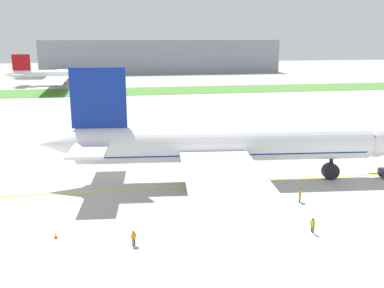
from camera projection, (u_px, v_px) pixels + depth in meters
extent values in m
plane|color=#ADAAA5|center=(229.00, 185.00, 58.69)|extent=(600.00, 600.00, 0.00)
cube|color=yellow|center=(228.00, 183.00, 59.17)|extent=(280.00, 0.36, 0.01)
cube|color=#4C8438|center=(154.00, 91.00, 161.22)|extent=(320.00, 24.00, 0.10)
cylinder|color=white|center=(225.00, 143.00, 58.54)|extent=(39.59, 8.65, 4.85)
cube|color=navy|center=(225.00, 149.00, 58.74)|extent=(37.99, 8.11, 0.58)
sphere|color=white|center=(375.00, 140.00, 60.21)|extent=(4.60, 4.60, 4.60)
cone|color=white|center=(59.00, 144.00, 56.71)|extent=(5.71, 4.62, 4.12)
cube|color=navy|center=(98.00, 98.00, 55.71)|extent=(7.09, 1.17, 7.76)
cube|color=white|center=(99.00, 133.00, 61.67)|extent=(5.06, 8.14, 0.34)
cube|color=white|center=(89.00, 150.00, 52.29)|extent=(5.06, 8.14, 0.34)
cube|color=white|center=(197.00, 120.00, 77.99)|extent=(12.05, 36.05, 0.39)
cube|color=white|center=(238.00, 203.00, 39.06)|extent=(12.05, 36.05, 0.39)
cylinder|color=#B7BABF|center=(208.00, 138.00, 70.73)|extent=(4.84, 3.10, 2.67)
cylinder|color=black|center=(222.00, 138.00, 70.91)|extent=(0.67, 2.82, 2.80)
cylinder|color=#B7BABF|center=(235.00, 188.00, 47.21)|extent=(4.84, 3.10, 2.67)
cylinder|color=black|center=(256.00, 188.00, 47.39)|extent=(0.67, 2.82, 2.80)
cylinder|color=black|center=(331.00, 165.00, 60.53)|extent=(0.51, 0.51, 1.88)
cylinder|color=black|center=(330.00, 171.00, 60.76)|extent=(2.39, 1.26, 2.30)
cylinder|color=black|center=(200.00, 163.00, 61.55)|extent=(0.51, 0.51, 1.88)
cylinder|color=black|center=(200.00, 169.00, 61.77)|extent=(2.39, 1.26, 2.30)
cylinder|color=black|center=(204.00, 173.00, 56.62)|extent=(0.51, 0.51, 1.88)
cylinder|color=black|center=(204.00, 180.00, 56.85)|extent=(2.39, 1.26, 2.30)
cube|color=black|center=(371.00, 136.00, 60.01)|extent=(2.04, 3.78, 0.87)
sphere|color=black|center=(114.00, 138.00, 59.54)|extent=(0.34, 0.34, 0.34)
sphere|color=black|center=(131.00, 138.00, 59.72)|extent=(0.34, 0.34, 0.34)
sphere|color=black|center=(148.00, 138.00, 59.90)|extent=(0.34, 0.34, 0.34)
sphere|color=black|center=(165.00, 137.00, 60.09)|extent=(0.34, 0.34, 0.34)
sphere|color=black|center=(181.00, 137.00, 60.27)|extent=(0.34, 0.34, 0.34)
sphere|color=black|center=(198.00, 137.00, 60.46)|extent=(0.34, 0.34, 0.34)
sphere|color=black|center=(214.00, 136.00, 60.64)|extent=(0.34, 0.34, 0.34)
sphere|color=black|center=(231.00, 136.00, 60.82)|extent=(0.34, 0.34, 0.34)
sphere|color=black|center=(247.00, 136.00, 61.01)|extent=(0.34, 0.34, 0.34)
sphere|color=black|center=(263.00, 136.00, 61.19)|extent=(0.34, 0.34, 0.34)
sphere|color=black|center=(279.00, 135.00, 61.37)|extent=(0.34, 0.34, 0.34)
sphere|color=black|center=(295.00, 135.00, 61.56)|extent=(0.34, 0.34, 0.34)
sphere|color=black|center=(311.00, 135.00, 61.74)|extent=(0.34, 0.34, 0.34)
sphere|color=black|center=(326.00, 134.00, 61.92)|extent=(0.34, 0.34, 0.34)
cylinder|color=black|center=(375.00, 174.00, 61.41)|extent=(1.80, 0.29, 0.12)
cylinder|color=black|center=(381.00, 172.00, 62.52)|extent=(0.93, 0.44, 0.90)
cylinder|color=black|center=(135.00, 242.00, 41.37)|extent=(0.12, 0.12, 0.79)
cylinder|color=orange|center=(136.00, 235.00, 41.31)|extent=(0.09, 0.09, 0.50)
cylinder|color=black|center=(133.00, 243.00, 41.25)|extent=(0.12, 0.12, 0.79)
cylinder|color=orange|center=(132.00, 237.00, 41.01)|extent=(0.09, 0.09, 0.50)
cube|color=orange|center=(134.00, 236.00, 41.15)|extent=(0.47, 0.42, 0.56)
sphere|color=brown|center=(133.00, 232.00, 41.06)|extent=(0.21, 0.21, 0.21)
cylinder|color=black|center=(300.00, 199.00, 52.19)|extent=(0.13, 0.13, 0.89)
cylinder|color=orange|center=(300.00, 194.00, 51.88)|extent=(0.10, 0.10, 0.57)
cylinder|color=black|center=(300.00, 199.00, 52.39)|extent=(0.13, 0.13, 0.89)
cylinder|color=orange|center=(300.00, 192.00, 52.36)|extent=(0.10, 0.10, 0.57)
cube|color=orange|center=(300.00, 193.00, 52.11)|extent=(0.45, 0.53, 0.63)
sphere|color=brown|center=(300.00, 189.00, 52.00)|extent=(0.24, 0.24, 0.24)
cylinder|color=black|center=(313.00, 230.00, 43.85)|extent=(0.12, 0.12, 0.84)
cylinder|color=#BFE519|center=(315.00, 224.00, 43.57)|extent=(0.10, 0.10, 0.54)
cylinder|color=black|center=(312.00, 229.00, 44.01)|extent=(0.12, 0.12, 0.84)
cylinder|color=#BFE519|center=(311.00, 223.00, 43.97)|extent=(0.10, 0.10, 0.54)
cube|color=#BFE519|center=(313.00, 223.00, 43.76)|extent=(0.40, 0.50, 0.60)
sphere|color=brown|center=(313.00, 219.00, 43.66)|extent=(0.23, 0.23, 0.23)
cube|color=#F2590C|center=(56.00, 238.00, 43.05)|extent=(0.36, 0.36, 0.03)
cone|color=#F2590C|center=(56.00, 235.00, 42.98)|extent=(0.28, 0.28, 0.55)
cylinder|color=white|center=(56.00, 235.00, 42.97)|extent=(0.17, 0.17, 0.06)
cube|color=white|center=(189.00, 126.00, 88.77)|extent=(4.67, 3.34, 2.46)
cube|color=white|center=(177.00, 130.00, 87.64)|extent=(2.19, 2.48, 1.61)
cube|color=#263347|center=(174.00, 128.00, 87.22)|extent=(0.63, 1.76, 0.71)
cylinder|color=black|center=(180.00, 134.00, 86.91)|extent=(0.95, 0.56, 0.90)
cylinder|color=black|center=(175.00, 132.00, 88.76)|extent=(0.95, 0.56, 0.90)
cylinder|color=black|center=(196.00, 133.00, 88.62)|extent=(0.95, 0.56, 0.90)
cylinder|color=black|center=(191.00, 131.00, 90.47)|extent=(0.95, 0.56, 0.90)
cylinder|color=white|center=(64.00, 75.00, 178.34)|extent=(38.60, 4.75, 3.95)
cube|color=#B20C14|center=(64.00, 76.00, 178.50)|extent=(37.05, 4.40, 0.47)
sphere|color=white|center=(114.00, 74.00, 182.27)|extent=(3.75, 3.75, 3.75)
cone|color=white|center=(9.00, 75.00, 174.19)|extent=(4.41, 3.45, 3.36)
cube|color=#B20C14|center=(21.00, 62.00, 173.98)|extent=(6.94, 0.54, 6.32)
cube|color=white|center=(22.00, 73.00, 178.67)|extent=(4.37, 6.41, 0.28)
cube|color=white|center=(18.00, 75.00, 171.16)|extent=(4.37, 6.41, 0.28)
cube|color=white|center=(63.00, 72.00, 196.46)|extent=(9.19, 34.84, 0.32)
cube|color=white|center=(54.00, 80.00, 159.70)|extent=(9.19, 34.84, 0.32)
cylinder|color=#B7BABF|center=(65.00, 76.00, 189.54)|extent=(3.80, 2.25, 2.17)
cylinder|color=black|center=(69.00, 76.00, 189.91)|extent=(0.37, 2.29, 2.28)
cylinder|color=#B7BABF|center=(60.00, 81.00, 167.64)|extent=(3.80, 2.25, 2.17)
cylinder|color=black|center=(65.00, 81.00, 168.00)|extent=(0.37, 2.29, 2.28)
cylinder|color=black|center=(101.00, 81.00, 181.82)|extent=(0.41, 0.41, 1.53)
cylinder|color=black|center=(101.00, 82.00, 182.00)|extent=(1.89, 0.88, 1.88)
cylinder|color=black|center=(57.00, 81.00, 180.37)|extent=(0.41, 0.41, 1.53)
cylinder|color=black|center=(57.00, 83.00, 180.55)|extent=(1.89, 0.88, 1.88)
cylinder|color=black|center=(56.00, 82.00, 176.42)|extent=(0.41, 0.41, 1.53)
cylinder|color=black|center=(56.00, 84.00, 176.60)|extent=(1.89, 0.88, 1.88)
cube|color=gray|center=(162.00, 57.00, 238.33)|extent=(127.49, 20.00, 18.00)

